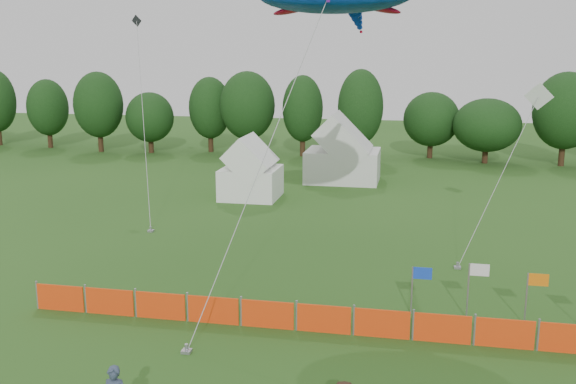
% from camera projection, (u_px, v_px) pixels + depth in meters
% --- Properties ---
extents(treeline, '(104.57, 8.78, 8.36)m').
position_uv_depth(treeline, '(390.00, 113.00, 57.52)').
color(treeline, '#382314').
rests_on(treeline, ground).
extents(tent_left, '(3.79, 3.79, 3.34)m').
position_uv_depth(tent_left, '(251.00, 173.00, 42.65)').
color(tent_left, white).
rests_on(tent_left, ground).
extents(tent_right, '(5.51, 4.41, 3.89)m').
position_uv_depth(tent_right, '(343.00, 155.00, 48.17)').
color(tent_right, silver).
rests_on(tent_right, ground).
extents(barrier_fence, '(21.90, 0.06, 1.00)m').
position_uv_depth(barrier_fence, '(324.00, 319.00, 22.19)').
color(barrier_fence, '#ED3C0D').
rests_on(barrier_fence, ground).
extents(flag_row, '(10.73, 0.43, 2.12)m').
position_uv_depth(flag_row, '(564.00, 291.00, 22.45)').
color(flag_row, gray).
rests_on(flag_row, ground).
extents(small_kite_white, '(4.30, 3.88, 8.18)m').
position_uv_depth(small_kite_white, '(519.00, 137.00, 29.74)').
color(small_kite_white, white).
rests_on(small_kite_white, ground).
extents(small_kite_dark, '(4.76, 9.19, 11.94)m').
position_uv_depth(small_kite_dark, '(142.00, 108.00, 38.56)').
color(small_kite_dark, black).
rests_on(small_kite_dark, ground).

